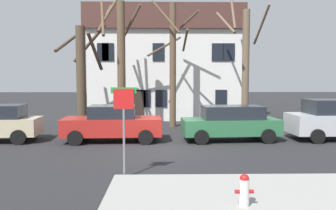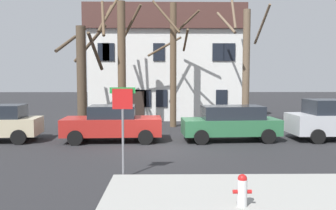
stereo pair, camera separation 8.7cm
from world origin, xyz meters
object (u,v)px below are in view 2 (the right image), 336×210
at_px(car_red_sedan, 113,123).
at_px(fire_hydrant, 242,190).
at_px(building_main, 165,64).
at_px(tree_bare_far, 173,61).
at_px(tree_bare_near, 82,74).
at_px(bicycle_leaning, 108,123).
at_px(car_green_wagon, 231,123).
at_px(tree_bare_mid, 120,59).
at_px(tree_bare_end, 245,62).
at_px(street_sign_pole, 123,115).

xyz_separation_m(car_red_sedan, fire_hydrant, (4.18, -8.65, -0.36)).
distance_m(car_red_sedan, fire_hydrant, 9.61).
distance_m(building_main, tree_bare_far, 6.56).
height_order(tree_bare_near, bicycle_leaning, tree_bare_near).
bearing_deg(car_green_wagon, bicycle_leaning, 150.84).
relative_size(building_main, tree_bare_mid, 1.43).
xyz_separation_m(tree_bare_near, tree_bare_end, (9.82, 0.81, 0.70)).
distance_m(tree_bare_far, bicycle_leaning, 5.46).
bearing_deg(tree_bare_mid, building_main, 69.88).
distance_m(car_green_wagon, fire_hydrant, 8.80).
bearing_deg(street_sign_pole, tree_bare_near, 109.53).
bearing_deg(street_sign_pole, tree_bare_far, 80.43).
bearing_deg(fire_hydrant, building_main, 94.68).
xyz_separation_m(tree_bare_near, tree_bare_mid, (2.25, 0.07, 0.87)).
height_order(car_red_sedan, bicycle_leaning, car_red_sedan).
relative_size(tree_bare_mid, tree_bare_end, 0.96).
distance_m(car_red_sedan, car_green_wagon, 5.65).
bearing_deg(tree_bare_mid, car_red_sedan, -88.42).
xyz_separation_m(tree_bare_far, car_green_wagon, (2.61, -4.82, -3.18)).
bearing_deg(bicycle_leaning, tree_bare_mid, 36.15).
bearing_deg(building_main, tree_bare_end, -53.01).
bearing_deg(tree_bare_end, car_red_sedan, -146.89).
height_order(tree_bare_near, fire_hydrant, tree_bare_near).
relative_size(tree_bare_far, fire_hydrant, 10.33).
bearing_deg(bicycle_leaning, street_sign_pole, -78.20).
distance_m(tree_bare_near, fire_hydrant, 14.56).
xyz_separation_m(building_main, tree_bare_far, (0.49, -6.54, -0.09)).
xyz_separation_m(building_main, car_red_sedan, (-2.54, -11.39, -3.29)).
bearing_deg(tree_bare_end, tree_bare_mid, -174.47).
height_order(tree_bare_far, street_sign_pole, tree_bare_far).
distance_m(building_main, bicycle_leaning, 9.26).
bearing_deg(fire_hydrant, tree_bare_far, 94.85).
bearing_deg(bicycle_leaning, car_green_wagon, -29.16).
bearing_deg(tree_bare_near, car_red_sedan, -59.80).
bearing_deg(tree_bare_far, car_red_sedan, -122.07).
distance_m(tree_bare_far, car_green_wagon, 6.34).
xyz_separation_m(tree_bare_near, street_sign_pole, (3.57, -10.07, -1.36)).
distance_m(fire_hydrant, street_sign_pole, 4.22).
xyz_separation_m(building_main, car_green_wagon, (3.11, -11.36, -3.26)).
relative_size(tree_bare_end, fire_hydrant, 11.21).
bearing_deg(tree_bare_near, fire_hydrant, -62.74).
height_order(tree_bare_near, tree_bare_end, tree_bare_end).
bearing_deg(fire_hydrant, tree_bare_near, 117.26).
distance_m(tree_bare_near, car_red_sedan, 5.28).
relative_size(building_main, car_green_wagon, 2.41).
relative_size(tree_bare_mid, car_red_sedan, 1.68).
bearing_deg(tree_bare_near, tree_bare_far, 8.34).
relative_size(tree_bare_near, car_red_sedan, 1.34).
bearing_deg(fire_hydrant, car_red_sedan, 115.82).
height_order(tree_bare_far, tree_bare_end, tree_bare_end).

